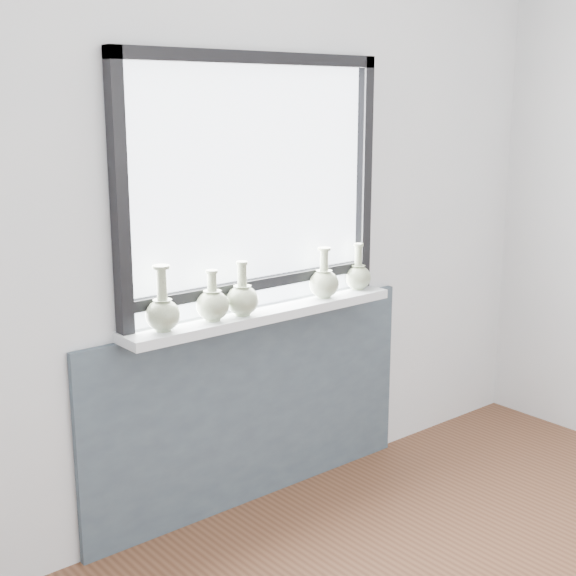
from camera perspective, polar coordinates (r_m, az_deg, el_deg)
back_wall at (r=3.39m, az=-2.81°, el=5.40°), size 3.60×0.02×2.60m
apron_panel at (r=3.59m, az=-2.37°, el=-8.55°), size 1.70×0.03×0.86m
windowsill at (r=3.39m, az=-1.72°, el=-1.82°), size 1.32×0.18×0.04m
window at (r=3.34m, az=-2.46°, el=7.73°), size 1.30×0.06×1.05m
vase_a at (r=3.09m, az=-8.90°, el=-1.65°), size 0.13×0.13×0.26m
vase_b at (r=3.21m, az=-5.39°, el=-1.10°), size 0.13×0.13×0.21m
vase_c at (r=3.28m, az=-3.26°, el=-0.71°), size 0.13×0.13×0.22m
vase_d at (r=3.57m, az=2.57°, el=0.45°), size 0.13×0.13×0.23m
vase_e at (r=3.74m, az=5.00°, el=0.90°), size 0.12×0.12×0.22m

